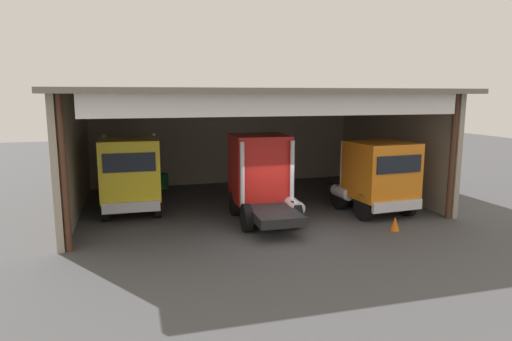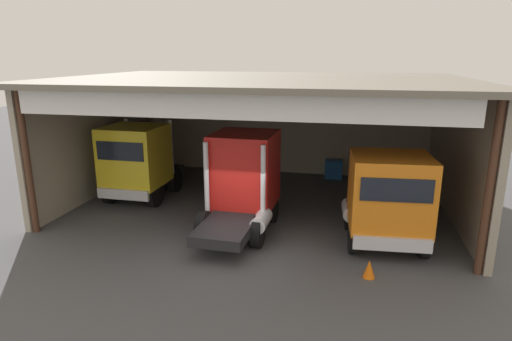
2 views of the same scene
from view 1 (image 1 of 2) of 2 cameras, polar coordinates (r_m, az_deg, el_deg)
The scene contains 8 objects.
ground_plane at distance 17.39m, azimuth 3.38°, elevation -8.11°, with size 80.00×80.00×0.00m, color #4C4C4F.
workshop_shed at distance 22.60m, azimuth -1.72°, elevation 6.15°, with size 16.47×11.81×5.55m.
truck_yellow_center_right_bay at distance 20.39m, azimuth -15.86°, elevation -0.50°, with size 2.64×4.70×3.54m.
truck_red_center_bay at distance 18.99m, azimuth 0.69°, elevation -0.66°, with size 2.52×5.12×3.63m.
truck_orange_right_bay at distance 20.49m, azimuth 15.28°, elevation -0.62°, with size 2.91×4.50×3.27m.
oil_drum at distance 25.95m, azimuth -11.79°, elevation -1.34°, with size 0.58×0.58×0.88m, color #197233.
tool_cart at distance 27.30m, azimuth 2.46°, elevation -0.47°, with size 0.90×0.60×1.00m, color #1E59A5.
traffic_cone at distance 18.52m, azimuth 17.39°, elevation -6.52°, with size 0.36×0.36×0.56m, color orange.
Camera 1 is at (-5.45, -15.64, 5.30)m, focal length 31.19 mm.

